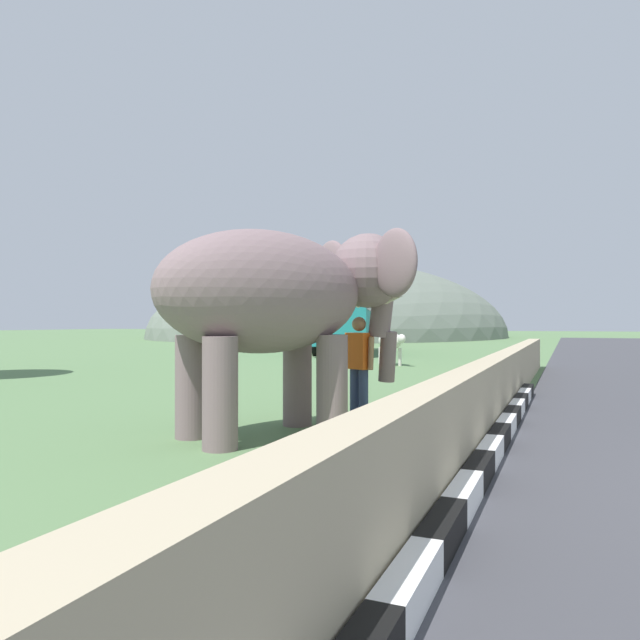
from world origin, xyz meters
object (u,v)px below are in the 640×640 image
elephant (285,296)px  bus_teal (345,313)px  person_handler (359,362)px  cow_near (390,342)px

elephant → bus_teal: 21.76m
elephant → person_handler: elephant is taller
bus_teal → cow_near: bus_teal is taller
person_handler → bus_teal: bus_teal is taller
person_handler → bus_teal: size_ratio=0.19×
elephant → bus_teal: bus_teal is taller
elephant → person_handler: bearing=-21.6°
person_handler → cow_near: person_handler is taller
bus_teal → cow_near: 8.66m
elephant → person_handler: (1.48, -0.58, -1.01)m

